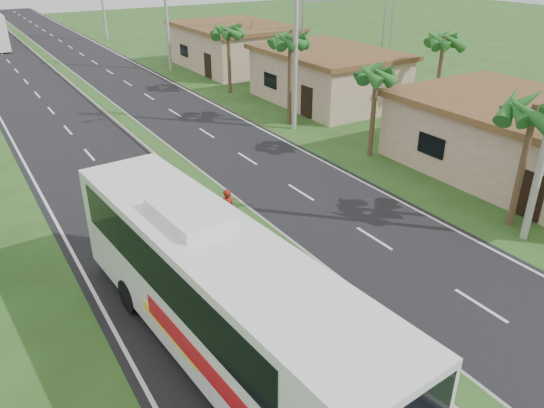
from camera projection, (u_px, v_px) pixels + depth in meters
ground at (399, 346)px, 15.06m from camera, size 180.00×180.00×0.00m
road_asphalt at (151, 143)px, 30.31m from camera, size 14.00×160.00×0.02m
median_strip at (151, 142)px, 30.27m from camera, size 1.20×160.00×0.18m
lane_edge_left at (26, 167)px, 27.15m from camera, size 0.12×160.00×0.01m
lane_edge_right at (253, 125)px, 33.48m from camera, size 0.12×160.00×0.01m
shop_near at (529, 140)px, 25.47m from camera, size 8.60×12.60×3.52m
shop_mid at (327, 76)px, 37.64m from camera, size 7.60×10.60×3.67m
shop_far at (234, 46)px, 48.29m from camera, size 8.60×11.60×3.82m
palm_verge_a at (535, 111)px, 19.51m from camera, size 2.40×2.40×5.45m
palm_verge_b at (377, 74)px, 26.73m from camera, size 2.40×2.40×5.05m
palm_verge_c at (290, 40)px, 31.45m from camera, size 2.40×2.40×5.85m
palm_verge_d at (228, 31)px, 38.81m from camera, size 2.40×2.40×5.25m
palm_behind_shop at (444, 41)px, 32.60m from camera, size 2.40×2.40×5.65m
utility_pole_b at (296, 23)px, 30.04m from camera, size 3.20×0.28×12.00m
utility_pole_c at (166, 4)px, 45.57m from camera, size 1.60×0.28×11.00m
coach_bus_main at (216, 287)px, 13.80m from camera, size 3.59×12.73×4.06m
motorcyclist at (228, 225)px, 19.90m from camera, size 2.00×0.96×2.25m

